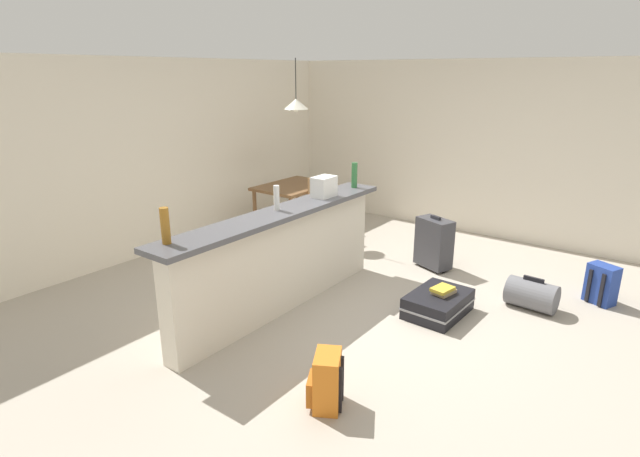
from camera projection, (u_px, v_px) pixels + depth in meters
name	position (u px, v px, depth m)	size (l,w,h in m)	color
ground_plane	(359.00, 302.00, 5.32)	(13.00, 13.00, 0.05)	#ADA393
wall_back	(168.00, 156.00, 6.67)	(6.60, 0.10, 2.50)	silver
wall_right	(454.00, 147.00, 7.44)	(0.10, 6.00, 2.50)	silver
partition_half_wall	(282.00, 263.00, 5.00)	(2.80, 0.20, 0.99)	silver
bar_countertop	(281.00, 213.00, 4.84)	(2.96, 0.40, 0.05)	#4C4C51
bottle_amber	(165.00, 226.00, 3.87)	(0.07, 0.07, 0.29)	#9E661E
bottle_white	(277.00, 198.00, 4.82)	(0.06, 0.06, 0.25)	silver
bottle_green	(354.00, 175.00, 5.76)	(0.07, 0.07, 0.29)	#2D6B38
grocery_bag	(324.00, 187.00, 5.34)	(0.26, 0.18, 0.22)	silver
dining_table	(294.00, 191.00, 7.33)	(1.10, 0.80, 0.74)	brown
dining_chair_near_partition	(324.00, 206.00, 7.02)	(0.45, 0.45, 0.93)	#9E754C
pendant_lamp	(296.00, 104.00, 6.87)	(0.34, 0.34, 0.72)	black
suitcase_flat_black	(438.00, 304.00, 4.99)	(0.84, 0.52, 0.22)	black
suitcase_upright_charcoal	(434.00, 243.00, 6.09)	(0.38, 0.50, 0.67)	#38383D
backpack_orange	(326.00, 381.00, 3.58)	(0.33, 0.32, 0.42)	orange
backpack_blue	(602.00, 285.00, 5.20)	(0.31, 0.33, 0.42)	#233D93
duffel_bag_grey	(532.00, 295.00, 5.09)	(0.33, 0.50, 0.34)	slate
book_stack	(443.00, 290.00, 4.94)	(0.27, 0.20, 0.07)	tan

